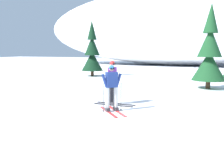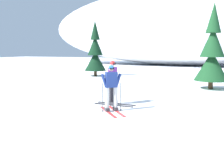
{
  "view_description": "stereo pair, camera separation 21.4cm",
  "coord_description": "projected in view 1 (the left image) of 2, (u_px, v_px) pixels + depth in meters",
  "views": [
    {
      "loc": [
        2.21,
        -8.5,
        2.28
      ],
      "look_at": [
        -1.54,
        0.57,
        0.95
      ],
      "focal_mm": 40.56,
      "sensor_mm": 36.0,
      "label": 1
    },
    {
      "loc": [
        2.4,
        -8.42,
        2.28
      ],
      "look_at": [
        -1.54,
        0.57,
        0.95
      ],
      "focal_mm": 40.56,
      "sensor_mm": 36.0,
      "label": 2
    }
  ],
  "objects": [
    {
      "name": "snow_ridge_background",
      "position": [
        179.0,
        27.0,
        36.83
      ],
      "size": [
        42.34,
        15.65,
        11.27
      ],
      "primitive_type": "ellipsoid",
      "color": "white",
      "rests_on": "ground"
    },
    {
      "name": "pine_tree_far_left",
      "position": [
        92.0,
        53.0,
        21.89
      ],
      "size": [
        1.86,
        1.86,
        4.8
      ],
      "color": "#47301E",
      "rests_on": "ground"
    },
    {
      "name": "skier_navy_jacket",
      "position": [
        112.0,
        87.0,
        9.32
      ],
      "size": [
        1.47,
        1.57,
        1.73
      ],
      "color": "red",
      "rests_on": "ground"
    },
    {
      "name": "pine_tree_center_left",
      "position": [
        209.0,
        53.0,
        14.7
      ],
      "size": [
        1.91,
        1.91,
        4.95
      ],
      "color": "#47301E",
      "rests_on": "ground"
    },
    {
      "name": "ground_plane",
      "position": [
        146.0,
        115.0,
        8.93
      ],
      "size": [
        120.0,
        120.0,
        0.0
      ],
      "primitive_type": "plane",
      "color": "white"
    },
    {
      "name": "skier_purple_jacket",
      "position": [
        112.0,
        82.0,
        10.48
      ],
      "size": [
        1.72,
        0.76,
        1.83
      ],
      "color": "black",
      "rests_on": "ground"
    }
  ]
}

